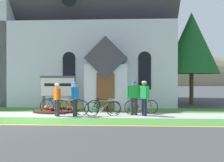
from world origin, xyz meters
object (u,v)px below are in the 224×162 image
(cyclist_in_yellow_jersey, at_px, (134,95))
(roadside_conifer, at_px, (192,43))
(cyclist_in_blue_jersey, at_px, (57,97))
(cyclist_in_orange_jersey, at_px, (75,96))
(bicycle_orange, at_px, (103,108))
(bicycle_yellow, at_px, (141,107))
(bicycle_green, at_px, (104,106))
(church_sign, at_px, (58,87))
(cyclist_in_green_jersey, at_px, (144,95))
(bicycle_white, at_px, (72,107))
(bicycle_silver, at_px, (57,106))

(cyclist_in_yellow_jersey, relative_size, roadside_conifer, 0.27)
(cyclist_in_blue_jersey, relative_size, cyclist_in_orange_jersey, 0.97)
(bicycle_orange, height_order, roadside_conifer, roadside_conifer)
(bicycle_yellow, distance_m, bicycle_green, 1.92)
(church_sign, xyz_separation_m, roadside_conifer, (8.30, 4.13, 2.95))
(bicycle_orange, height_order, cyclist_in_blue_jersey, cyclist_in_blue_jersey)
(cyclist_in_green_jersey, height_order, cyclist_in_orange_jersey, cyclist_in_green_jersey)
(roadside_conifer, bearing_deg, bicycle_white, -140.87)
(cyclist_in_orange_jersey, relative_size, roadside_conifer, 0.26)
(church_sign, xyz_separation_m, cyclist_in_orange_jersey, (1.40, -2.23, -0.36))
(cyclist_in_blue_jersey, bearing_deg, church_sign, 103.62)
(bicycle_yellow, relative_size, cyclist_in_yellow_jersey, 1.02)
(bicycle_orange, bearing_deg, bicycle_white, 168.23)
(church_sign, height_order, bicycle_yellow, church_sign)
(church_sign, relative_size, bicycle_orange, 1.13)
(church_sign, xyz_separation_m, cyclist_in_yellow_jersey, (4.20, -1.67, -0.31))
(bicycle_yellow, xyz_separation_m, cyclist_in_orange_jersey, (-3.18, -1.11, 0.58))
(bicycle_white, bearing_deg, bicycle_orange, -11.77)
(church_sign, bearing_deg, bicycle_yellow, -13.71)
(bicycle_green, xyz_separation_m, bicycle_white, (-1.52, -0.64, 0.02))
(bicycle_yellow, distance_m, cyclist_in_blue_jersey, 4.23)
(roadside_conifer, bearing_deg, bicycle_silver, -147.06)
(bicycle_yellow, height_order, cyclist_in_blue_jersey, cyclist_in_blue_jersey)
(cyclist_in_yellow_jersey, height_order, cyclist_in_green_jersey, cyclist_in_yellow_jersey)
(cyclist_in_blue_jersey, height_order, cyclist_in_orange_jersey, cyclist_in_orange_jersey)
(bicycle_silver, height_order, cyclist_in_yellow_jersey, cyclist_in_yellow_jersey)
(cyclist_in_yellow_jersey, bearing_deg, roadside_conifer, 54.75)
(bicycle_silver, xyz_separation_m, bicycle_white, (0.92, -0.59, 0.00))
(roadside_conifer, bearing_deg, bicycle_green, -137.41)
(bicycle_orange, xyz_separation_m, cyclist_in_orange_jersey, (-1.29, -0.22, 0.58))
(church_sign, bearing_deg, roadside_conifer, 26.44)
(bicycle_orange, distance_m, roadside_conifer, 9.18)
(bicycle_green, relative_size, roadside_conifer, 0.27)
(cyclist_in_blue_jersey, distance_m, cyclist_in_green_jersey, 4.15)
(bicycle_orange, relative_size, bicycle_white, 1.00)
(roadside_conifer, bearing_deg, cyclist_in_green_jersey, -120.80)
(cyclist_in_green_jersey, height_order, roadside_conifer, roadside_conifer)
(cyclist_in_blue_jersey, bearing_deg, bicycle_orange, 7.15)
(cyclist_in_blue_jersey, relative_size, cyclist_in_yellow_jersey, 0.93)
(bicycle_green, height_order, roadside_conifer, roadside_conifer)
(bicycle_orange, distance_m, cyclist_in_blue_jersey, 2.23)
(bicycle_orange, bearing_deg, church_sign, 143.25)
(bicycle_white, height_order, cyclist_in_blue_jersey, cyclist_in_blue_jersey)
(bicycle_green, distance_m, cyclist_in_green_jersey, 2.29)
(church_sign, relative_size, bicycle_silver, 1.10)
(cyclist_in_green_jersey, bearing_deg, cyclist_in_blue_jersey, -175.15)
(bicycle_orange, bearing_deg, cyclist_in_orange_jersey, -170.44)
(bicycle_white, xyz_separation_m, roadside_conifer, (7.15, 5.82, 3.88))
(bicycle_silver, xyz_separation_m, roadside_conifer, (8.07, 5.23, 3.88))
(cyclist_in_orange_jersey, bearing_deg, cyclist_in_yellow_jersey, 11.35)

